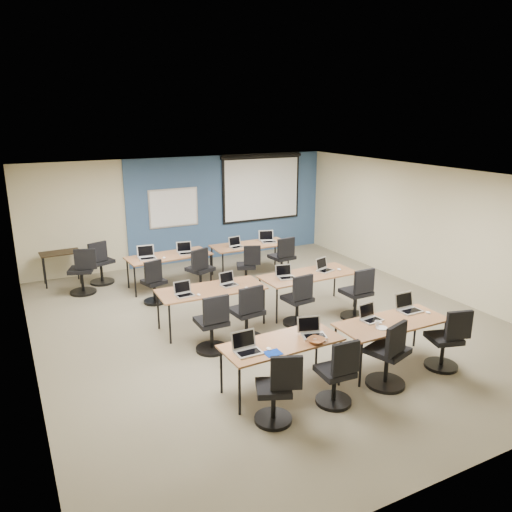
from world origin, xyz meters
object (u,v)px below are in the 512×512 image
laptop_4 (184,292)px  task_chair_6 (298,304)px  training_table_back_left (169,257)px  task_chair_11 (283,262)px  training_table_front_left (282,345)px  task_chair_9 (200,274)px  laptop_1 (312,331)px  laptop_10 (236,245)px  task_chair_1 (337,378)px  task_chair_0 (277,395)px  laptop_5 (228,282)px  training_table_front_right (392,324)px  task_chair_10 (248,269)px  laptop_3 (408,307)px  whiteboard (174,208)px  laptop_9 (185,251)px  task_chair_5 (248,318)px  task_chair_3 (447,344)px  projector_screen (262,184)px  laptop_0 (247,347)px  task_chair_7 (357,298)px  laptop_6 (286,275)px  spare_chair_b (83,275)px  laptop_8 (147,255)px  training_table_mid_right (308,276)px  training_table_back_right (250,246)px  task_chair_4 (213,328)px  laptop_11 (268,239)px  task_chair_2 (389,359)px  task_chair_8 (154,285)px  utility_table (60,257)px  training_table_mid_left (211,291)px

laptop_4 → task_chair_6: 2.09m
training_table_back_left → task_chair_11: (2.49, -0.73, -0.26)m
training_table_front_left → task_chair_9: (0.42, 4.19, -0.26)m
laptop_1 → laptop_10: 4.95m
laptop_1 → task_chair_1: size_ratio=0.34×
training_table_front_left → training_table_back_left: (-0.05, 4.88, 0.00)m
task_chair_0 → laptop_5: size_ratio=3.25×
training_table_front_right → task_chair_10: task_chair_10 is taller
training_table_back_left → laptop_3: bearing=-67.3°
task_chair_6 → whiteboard: bearing=93.1°
training_table_front_right → laptop_9: laptop_9 is taller
task_chair_5 → laptop_9: task_chair_5 is taller
task_chair_5 → task_chair_6: 1.14m
task_chair_1 → task_chair_6: size_ratio=0.97×
task_chair_3 → laptop_5: (-2.21, 3.12, 0.38)m
training_table_back_left → task_chair_3: 6.09m
training_table_back_left → laptop_1: (0.54, -4.89, 0.11)m
projector_screen → laptop_0: size_ratio=6.93×
training_table_back_left → task_chair_3: (2.57, -5.52, -0.28)m
task_chair_7 → task_chair_9: task_chair_7 is taller
laptop_9 → laptop_6: bearing=-54.7°
training_table_back_left → laptop_4: size_ratio=6.02×
training_table_front_left → laptop_9: size_ratio=5.09×
task_chair_3 → task_chair_5: 3.17m
laptop_0 → task_chair_1: size_ratio=0.36×
spare_chair_b → task_chair_10: bearing=1.5°
task_chair_0 → task_chair_1: size_ratio=1.00×
whiteboard → laptop_10: whiteboard is taller
projector_screen → task_chair_11: (-0.70, -2.38, -1.46)m
projector_screen → laptop_8: bearing=-155.6°
projector_screen → training_table_mid_right: bearing=-105.8°
training_table_back_right → task_chair_10: 0.90m
laptop_3 → task_chair_4: size_ratio=0.35×
laptop_11 → task_chair_5: bearing=-104.7°
training_table_front_left → laptop_10: size_ratio=5.45×
task_chair_2 → laptop_8: size_ratio=2.87×
laptop_11 → training_table_front_left: bearing=-97.8°
task_chair_3 → task_chair_8: task_chair_3 is taller
laptop_4 → task_chair_10: bearing=37.0°
whiteboard → laptop_10: bearing=-62.1°
laptop_3 → training_table_front_left: bearing=-179.1°
projector_screen → laptop_0: 7.62m
laptop_4 → laptop_10: 3.27m
training_table_back_right → projector_screen: bearing=55.8°
laptop_0 → utility_table: (-1.61, 6.22, -0.15)m
training_table_mid_left → training_table_back_right: same height
training_table_front_left → task_chair_1: 0.87m
laptop_11 → task_chair_4: bearing=-111.3°
task_chair_9 → task_chair_10: task_chair_9 is taller
laptop_4 → task_chair_6: size_ratio=0.31×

